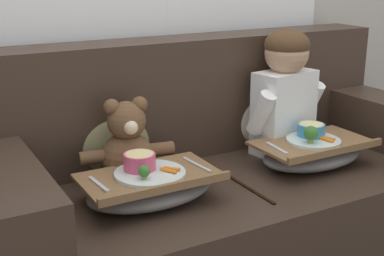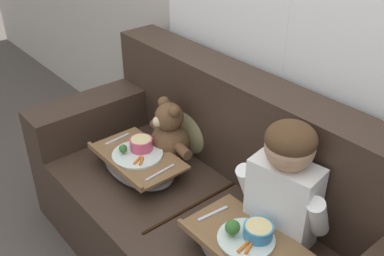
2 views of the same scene
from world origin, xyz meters
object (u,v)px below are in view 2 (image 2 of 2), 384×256
Objects in this scene: couch at (211,212)px; throw_pillow_behind_child at (305,189)px; child_figure at (286,179)px; teddy_bear at (169,135)px; lap_tray_teddy at (138,162)px; throw_pillow_behind_teddy at (191,121)px; lap_tray_child at (245,248)px.

throw_pillow_behind_child is (0.36, 0.18, 0.27)m from couch.
child_figure is 0.75m from teddy_bear.
teddy_bear is at bearing 174.69° from couch.
throw_pillow_behind_teddy is at bearing 89.78° from lap_tray_teddy.
lap_tray_child is at bearing -0.02° from lap_tray_teddy.
throw_pillow_behind_child is at bearing 90.05° from lap_tray_child.
child_figure is 1.13× the size of lap_tray_child.
lap_tray_child is at bearing -89.95° from child_figure.
lap_tray_teddy is (-0.00, -0.34, -0.11)m from throw_pillow_behind_teddy.
throw_pillow_behind_child is at bearing 24.83° from lap_tray_teddy.
throw_pillow_behind_child is at bearing 26.32° from couch.
couch reaches higher than teddy_bear.
throw_pillow_behind_child is 0.79× the size of lap_tray_teddy.
child_figure reaches higher than lap_tray_teddy.
child_figure is 1.14× the size of lap_tray_teddy.
lap_tray_teddy is at bearing -155.17° from throw_pillow_behind_child.
throw_pillow_behind_teddy is 0.81m from lap_tray_child.
throw_pillow_behind_child reaches higher than lap_tray_child.
throw_pillow_behind_teddy is (-0.36, 0.18, 0.27)m from couch.
lap_tray_teddy is at bearing -90.22° from throw_pillow_behind_teddy.
lap_tray_child is (0.00, -0.34, -0.11)m from throw_pillow_behind_child.
lap_tray_child is at bearing -14.72° from teddy_bear.
throw_pillow_behind_teddy reaches higher than lap_tray_teddy.
lap_tray_child is (0.73, -0.19, -0.08)m from teddy_bear.
couch is 0.54m from child_figure.
throw_pillow_behind_teddy reaches higher than lap_tray_child.
couch reaches higher than lap_tray_child.
teddy_bear is 0.21m from lap_tray_teddy.
lap_tray_teddy is at bearing -156.70° from couch.
couch is 0.49m from throw_pillow_behind_teddy.
throw_pillow_behind_teddy is 0.99× the size of teddy_bear.
teddy_bear is (-0.37, 0.03, 0.24)m from couch.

